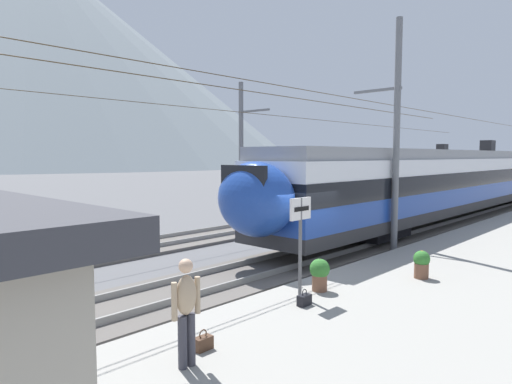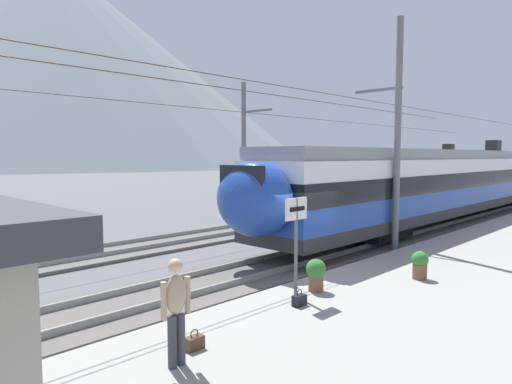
{
  "view_description": "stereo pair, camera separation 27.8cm",
  "coord_description": "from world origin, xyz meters",
  "px_view_note": "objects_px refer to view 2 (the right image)",
  "views": [
    {
      "loc": [
        -10.41,
        -8.22,
        3.57
      ],
      "look_at": [
        0.95,
        2.58,
        2.29
      ],
      "focal_mm": 31.36,
      "sensor_mm": 36.0,
      "label": 1
    },
    {
      "loc": [
        -10.22,
        -8.42,
        3.57
      ],
      "look_at": [
        0.95,
        2.58,
        2.29
      ],
      "focal_mm": 31.36,
      "sensor_mm": 36.0,
      "label": 2
    }
  ],
  "objects_px": {
    "platform_sign": "(296,225)",
    "handbag_near_sign": "(299,300)",
    "train_far_track": "(426,173)",
    "passenger_walking": "(176,306)",
    "potted_plant_platform_edge": "(420,264)",
    "train_near_platform": "(460,180)",
    "catenary_mast_far_side": "(246,150)",
    "catenary_mast_mid": "(395,134)",
    "potted_plant_by_shelter": "(316,272)",
    "handbag_beside_passenger": "(194,343)"
  },
  "relations": [
    {
      "from": "train_far_track",
      "to": "platform_sign",
      "type": "xyz_separation_m",
      "value": [
        -26.4,
        -8.64,
        -0.22
      ]
    },
    {
      "from": "handbag_near_sign",
      "to": "potted_plant_by_shelter",
      "type": "distance_m",
      "value": 1.2
    },
    {
      "from": "train_near_platform",
      "to": "train_far_track",
      "type": "distance_m",
      "value": 10.32
    },
    {
      "from": "train_near_platform",
      "to": "train_far_track",
      "type": "xyz_separation_m",
      "value": [
        8.59,
        5.73,
        -0.01
      ]
    },
    {
      "from": "train_far_track",
      "to": "handbag_beside_passenger",
      "type": "bearing_deg",
      "value": -162.8
    },
    {
      "from": "handbag_near_sign",
      "to": "potted_plant_by_shelter",
      "type": "xyz_separation_m",
      "value": [
        1.09,
        0.38,
        0.33
      ]
    },
    {
      "from": "train_near_platform",
      "to": "platform_sign",
      "type": "xyz_separation_m",
      "value": [
        -17.81,
        -2.91,
        -0.23
      ]
    },
    {
      "from": "potted_plant_by_shelter",
      "to": "potted_plant_platform_edge",
      "type": "bearing_deg",
      "value": -25.2
    },
    {
      "from": "potted_plant_by_shelter",
      "to": "handbag_near_sign",
      "type": "bearing_deg",
      "value": -160.9
    },
    {
      "from": "train_near_platform",
      "to": "catenary_mast_far_side",
      "type": "relative_size",
      "value": 0.72
    },
    {
      "from": "catenary_mast_far_side",
      "to": "potted_plant_by_shelter",
      "type": "height_order",
      "value": "catenary_mast_far_side"
    },
    {
      "from": "passenger_walking",
      "to": "handbag_near_sign",
      "type": "xyz_separation_m",
      "value": [
        3.5,
        0.42,
        -0.82
      ]
    },
    {
      "from": "passenger_walking",
      "to": "train_far_track",
      "type": "bearing_deg",
      "value": 17.4
    },
    {
      "from": "catenary_mast_mid",
      "to": "potted_plant_by_shelter",
      "type": "height_order",
      "value": "catenary_mast_mid"
    },
    {
      "from": "catenary_mast_far_side",
      "to": "platform_sign",
      "type": "height_order",
      "value": "catenary_mast_far_side"
    },
    {
      "from": "passenger_walking",
      "to": "potted_plant_by_shelter",
      "type": "xyz_separation_m",
      "value": [
        4.6,
        0.79,
        -0.49
      ]
    },
    {
      "from": "platform_sign",
      "to": "handbag_beside_passenger",
      "type": "distance_m",
      "value": 3.74
    },
    {
      "from": "catenary_mast_mid",
      "to": "train_near_platform",
      "type": "bearing_deg",
      "value": 8.1
    },
    {
      "from": "catenary_mast_far_side",
      "to": "handbag_near_sign",
      "type": "xyz_separation_m",
      "value": [
        -8.8,
        -10.75,
        -3.43
      ]
    },
    {
      "from": "train_far_track",
      "to": "passenger_walking",
      "type": "relative_size",
      "value": 15.44
    },
    {
      "from": "train_near_platform",
      "to": "handbag_near_sign",
      "type": "xyz_separation_m",
      "value": [
        -18.21,
        -3.35,
        -1.79
      ]
    },
    {
      "from": "potted_plant_platform_edge",
      "to": "train_near_platform",
      "type": "bearing_deg",
      "value": 16.6
    },
    {
      "from": "platform_sign",
      "to": "handbag_near_sign",
      "type": "bearing_deg",
      "value": -132.57
    },
    {
      "from": "catenary_mast_far_side",
      "to": "potted_plant_by_shelter",
      "type": "distance_m",
      "value": 13.29
    },
    {
      "from": "train_near_platform",
      "to": "handbag_near_sign",
      "type": "relative_size",
      "value": 93.36
    },
    {
      "from": "passenger_walking",
      "to": "catenary_mast_far_side",
      "type": "bearing_deg",
      "value": 42.21
    },
    {
      "from": "catenary_mast_mid",
      "to": "platform_sign",
      "type": "xyz_separation_m",
      "value": [
        -7.26,
        -1.41,
        -2.36
      ]
    },
    {
      "from": "train_near_platform",
      "to": "potted_plant_platform_edge",
      "type": "distance_m",
      "value": 15.04
    },
    {
      "from": "catenary_mast_far_side",
      "to": "train_far_track",
      "type": "bearing_deg",
      "value": -5.29
    },
    {
      "from": "passenger_walking",
      "to": "handbag_beside_passenger",
      "type": "relative_size",
      "value": 4.8
    },
    {
      "from": "platform_sign",
      "to": "handbag_near_sign",
      "type": "distance_m",
      "value": 1.67
    },
    {
      "from": "train_near_platform",
      "to": "train_far_track",
      "type": "height_order",
      "value": "same"
    },
    {
      "from": "train_far_track",
      "to": "passenger_walking",
      "type": "bearing_deg",
      "value": -162.6
    },
    {
      "from": "train_near_platform",
      "to": "handbag_beside_passenger",
      "type": "relative_size",
      "value": 96.68
    },
    {
      "from": "catenary_mast_far_side",
      "to": "passenger_walking",
      "type": "relative_size",
      "value": 28.11
    },
    {
      "from": "passenger_walking",
      "to": "train_near_platform",
      "type": "bearing_deg",
      "value": 9.83
    },
    {
      "from": "train_near_platform",
      "to": "catenary_mast_mid",
      "type": "height_order",
      "value": "catenary_mast_mid"
    },
    {
      "from": "handbag_beside_passenger",
      "to": "handbag_near_sign",
      "type": "height_order",
      "value": "handbag_near_sign"
    },
    {
      "from": "catenary_mast_mid",
      "to": "passenger_walking",
      "type": "bearing_deg",
      "value": -168.55
    },
    {
      "from": "platform_sign",
      "to": "handbag_near_sign",
      "type": "height_order",
      "value": "platform_sign"
    },
    {
      "from": "catenary_mast_far_side",
      "to": "handbag_beside_passenger",
      "type": "height_order",
      "value": "catenary_mast_far_side"
    },
    {
      "from": "platform_sign",
      "to": "potted_plant_platform_edge",
      "type": "xyz_separation_m",
      "value": [
        3.47,
        -1.36,
        -1.27
      ]
    },
    {
      "from": "catenary_mast_mid",
      "to": "passenger_walking",
      "type": "height_order",
      "value": "catenary_mast_mid"
    },
    {
      "from": "catenary_mast_mid",
      "to": "catenary_mast_far_side",
      "type": "xyz_separation_m",
      "value": [
        1.14,
        8.9,
        -0.48
      ]
    },
    {
      "from": "train_far_track",
      "to": "potted_plant_by_shelter",
      "type": "distance_m",
      "value": 27.17
    },
    {
      "from": "train_far_track",
      "to": "passenger_walking",
      "type": "height_order",
      "value": "train_far_track"
    },
    {
      "from": "passenger_walking",
      "to": "platform_sign",
      "type": "bearing_deg",
      "value": 12.29
    },
    {
      "from": "catenary_mast_far_side",
      "to": "potted_plant_platform_edge",
      "type": "bearing_deg",
      "value": -112.9
    },
    {
      "from": "handbag_beside_passenger",
      "to": "handbag_near_sign",
      "type": "xyz_separation_m",
      "value": [
        2.95,
        0.13,
        0.01
      ]
    },
    {
      "from": "potted_plant_by_shelter",
      "to": "passenger_walking",
      "type": "bearing_deg",
      "value": -170.2
    }
  ]
}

